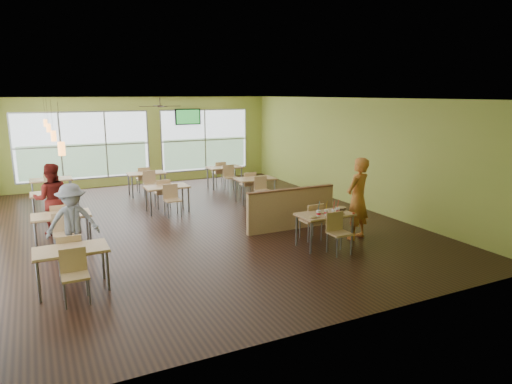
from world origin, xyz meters
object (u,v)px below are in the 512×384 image
(main_table, at_px, (325,219))
(man_plaid, at_px, (358,199))
(food_basket, at_px, (341,208))
(half_wall_divider, at_px, (291,209))

(main_table, distance_m, man_plaid, 1.06)
(man_plaid, bearing_deg, food_basket, -17.88)
(main_table, height_order, half_wall_divider, half_wall_divider)
(main_table, xyz_separation_m, half_wall_divider, (0.00, 1.45, -0.11))
(half_wall_divider, distance_m, man_plaid, 1.70)
(main_table, relative_size, food_basket, 5.85)
(half_wall_divider, height_order, food_basket, half_wall_divider)
(main_table, bearing_deg, half_wall_divider, 90.00)
(main_table, xyz_separation_m, food_basket, (0.51, 0.12, 0.15))
(man_plaid, bearing_deg, half_wall_divider, -73.02)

